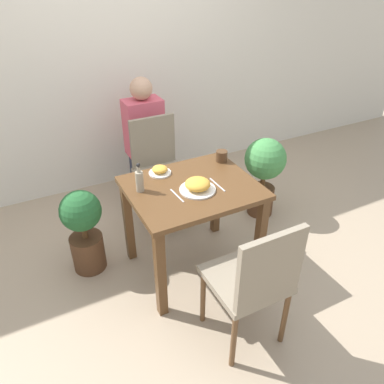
{
  "coord_description": "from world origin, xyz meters",
  "views": [
    {
      "loc": [
        -0.98,
        -1.92,
        2.04
      ],
      "look_at": [
        0.0,
        0.0,
        0.68
      ],
      "focal_mm": 35.0,
      "sensor_mm": 36.0,
      "label": 1
    }
  ],
  "objects_px": {
    "person_figure": "(145,140)",
    "drink_cup": "(222,156)",
    "side_plate": "(160,170)",
    "chair_far": "(159,165)",
    "potted_plant_right": "(264,169)",
    "sauce_bottle": "(139,180)",
    "food_plate": "(198,185)",
    "potted_plant_left": "(84,228)",
    "chair_near": "(254,279)"
  },
  "relations": [
    {
      "from": "drink_cup",
      "to": "potted_plant_left",
      "type": "bearing_deg",
      "value": 173.08
    },
    {
      "from": "chair_near",
      "to": "chair_far",
      "type": "height_order",
      "value": "same"
    },
    {
      "from": "chair_near",
      "to": "side_plate",
      "type": "distance_m",
      "value": 1.04
    },
    {
      "from": "side_plate",
      "to": "chair_far",
      "type": "bearing_deg",
      "value": 69.18
    },
    {
      "from": "sauce_bottle",
      "to": "person_figure",
      "type": "relative_size",
      "value": 0.18
    },
    {
      "from": "sauce_bottle",
      "to": "potted_plant_left",
      "type": "relative_size",
      "value": 0.31
    },
    {
      "from": "potted_plant_left",
      "to": "person_figure",
      "type": "bearing_deg",
      "value": 45.06
    },
    {
      "from": "potted_plant_right",
      "to": "side_plate",
      "type": "bearing_deg",
      "value": -174.56
    },
    {
      "from": "chair_near",
      "to": "drink_cup",
      "type": "relative_size",
      "value": 10.6
    },
    {
      "from": "side_plate",
      "to": "drink_cup",
      "type": "height_order",
      "value": "drink_cup"
    },
    {
      "from": "sauce_bottle",
      "to": "potted_plant_right",
      "type": "relative_size",
      "value": 0.28
    },
    {
      "from": "sauce_bottle",
      "to": "potted_plant_left",
      "type": "bearing_deg",
      "value": 145.92
    },
    {
      "from": "drink_cup",
      "to": "potted_plant_left",
      "type": "distance_m",
      "value": 1.15
    },
    {
      "from": "potted_plant_right",
      "to": "chair_near",
      "type": "bearing_deg",
      "value": -128.77
    },
    {
      "from": "chair_far",
      "to": "potted_plant_right",
      "type": "bearing_deg",
      "value": -25.34
    },
    {
      "from": "food_plate",
      "to": "drink_cup",
      "type": "bearing_deg",
      "value": 38.99
    },
    {
      "from": "drink_cup",
      "to": "chair_far",
      "type": "bearing_deg",
      "value": 120.2
    },
    {
      "from": "chair_far",
      "to": "side_plate",
      "type": "bearing_deg",
      "value": -110.82
    },
    {
      "from": "chair_far",
      "to": "sauce_bottle",
      "type": "xyz_separation_m",
      "value": [
        -0.39,
        -0.64,
        0.29
      ]
    },
    {
      "from": "sauce_bottle",
      "to": "person_figure",
      "type": "xyz_separation_m",
      "value": [
        0.42,
        1.04,
        -0.23
      ]
    },
    {
      "from": "food_plate",
      "to": "person_figure",
      "type": "height_order",
      "value": "person_figure"
    },
    {
      "from": "potted_plant_left",
      "to": "food_plate",
      "type": "bearing_deg",
      "value": -30.49
    },
    {
      "from": "potted_plant_right",
      "to": "person_figure",
      "type": "xyz_separation_m",
      "value": [
        -0.8,
        0.79,
        0.12
      ]
    },
    {
      "from": "chair_near",
      "to": "person_figure",
      "type": "distance_m",
      "value": 1.9
    },
    {
      "from": "chair_far",
      "to": "potted_plant_left",
      "type": "distance_m",
      "value": 0.87
    },
    {
      "from": "chair_far",
      "to": "drink_cup",
      "type": "bearing_deg",
      "value": -59.8
    },
    {
      "from": "sauce_bottle",
      "to": "side_plate",
      "type": "bearing_deg",
      "value": 36.74
    },
    {
      "from": "drink_cup",
      "to": "person_figure",
      "type": "height_order",
      "value": "person_figure"
    },
    {
      "from": "person_figure",
      "to": "sauce_bottle",
      "type": "bearing_deg",
      "value": -111.97
    },
    {
      "from": "chair_far",
      "to": "drink_cup",
      "type": "xyz_separation_m",
      "value": [
        0.3,
        -0.52,
        0.25
      ]
    },
    {
      "from": "side_plate",
      "to": "person_figure",
      "type": "xyz_separation_m",
      "value": [
        0.22,
        0.89,
        -0.17
      ]
    },
    {
      "from": "drink_cup",
      "to": "chair_near",
      "type": "bearing_deg",
      "value": -110.18
    },
    {
      "from": "side_plate",
      "to": "potted_plant_right",
      "type": "height_order",
      "value": "side_plate"
    },
    {
      "from": "chair_far",
      "to": "food_plate",
      "type": "xyz_separation_m",
      "value": [
        -0.05,
        -0.81,
        0.24
      ]
    },
    {
      "from": "chair_near",
      "to": "chair_far",
      "type": "xyz_separation_m",
      "value": [
        0.05,
        1.49,
        0.0
      ]
    },
    {
      "from": "food_plate",
      "to": "side_plate",
      "type": "xyz_separation_m",
      "value": [
        -0.13,
        0.32,
        -0.01
      ]
    },
    {
      "from": "chair_far",
      "to": "food_plate",
      "type": "relative_size",
      "value": 3.77
    },
    {
      "from": "potted_plant_left",
      "to": "sauce_bottle",
      "type": "bearing_deg",
      "value": -34.08
    },
    {
      "from": "drink_cup",
      "to": "potted_plant_right",
      "type": "relative_size",
      "value": 0.12
    },
    {
      "from": "drink_cup",
      "to": "potted_plant_left",
      "type": "relative_size",
      "value": 0.13
    },
    {
      "from": "potted_plant_left",
      "to": "drink_cup",
      "type": "bearing_deg",
      "value": -6.92
    },
    {
      "from": "chair_far",
      "to": "side_plate",
      "type": "height_order",
      "value": "chair_far"
    },
    {
      "from": "person_figure",
      "to": "drink_cup",
      "type": "bearing_deg",
      "value": -73.37
    },
    {
      "from": "potted_plant_right",
      "to": "drink_cup",
      "type": "bearing_deg",
      "value": -166.2
    },
    {
      "from": "side_plate",
      "to": "person_figure",
      "type": "bearing_deg",
      "value": 76.41
    },
    {
      "from": "chair_far",
      "to": "person_figure",
      "type": "relative_size",
      "value": 0.78
    },
    {
      "from": "food_plate",
      "to": "person_figure",
      "type": "xyz_separation_m",
      "value": [
        0.08,
        1.21,
        -0.18
      ]
    },
    {
      "from": "food_plate",
      "to": "sauce_bottle",
      "type": "bearing_deg",
      "value": 153.75
    },
    {
      "from": "person_figure",
      "to": "chair_near",
      "type": "bearing_deg",
      "value": -92.45
    },
    {
      "from": "potted_plant_left",
      "to": "potted_plant_right",
      "type": "bearing_deg",
      "value": -0.0
    }
  ]
}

